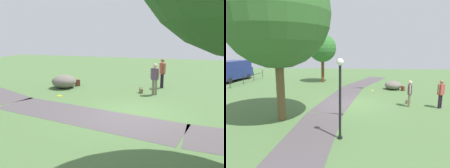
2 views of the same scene
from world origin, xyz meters
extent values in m
plane|color=#4D6F3D|center=(0.00, 0.00, 0.00)|extent=(48.00, 48.00, 0.00)
cube|color=#51494C|center=(1.92, 0.77, 0.00)|extent=(8.25, 3.55, 0.01)
ellipsoid|color=#6C665C|center=(5.18, -3.66, 0.39)|extent=(2.08, 2.09, 0.78)
cylinder|color=#79735C|center=(-0.37, -3.60, 0.41)|extent=(0.13, 0.13, 0.82)
cylinder|color=#79735C|center=(-0.21, -3.63, 0.41)|extent=(0.13, 0.13, 0.82)
cube|color=#57425B|center=(-0.29, -3.62, 1.12)|extent=(0.40, 0.31, 0.61)
cylinder|color=beige|center=(-0.51, -3.57, 1.16)|extent=(0.08, 0.08, 0.55)
cylinder|color=beige|center=(-0.08, -3.66, 1.16)|extent=(0.08, 0.08, 0.55)
sphere|color=beige|center=(-0.29, -3.62, 1.57)|extent=(0.22, 0.22, 0.22)
cylinder|color=black|center=(-0.43, -5.50, 0.43)|extent=(0.13, 0.13, 0.87)
cylinder|color=black|center=(-0.51, -5.36, 0.43)|extent=(0.13, 0.13, 0.87)
cube|color=#B3473E|center=(-0.47, -5.43, 1.19)|extent=(0.39, 0.43, 0.65)
cylinder|color=#8F6747|center=(-0.36, -5.62, 1.23)|extent=(0.08, 0.08, 0.58)
cylinder|color=#8F6747|center=(-0.59, -5.24, 1.23)|extent=(0.08, 0.08, 0.58)
sphere|color=#8F6747|center=(-0.47, -5.43, 1.66)|extent=(0.23, 0.23, 0.23)
cube|color=brown|center=(0.47, -3.76, 0.12)|extent=(0.26, 0.34, 0.24)
torus|color=brown|center=(0.47, -3.76, 0.30)|extent=(0.37, 0.37, 0.02)
cube|color=brown|center=(4.64, -4.41, 0.20)|extent=(0.34, 0.33, 0.40)
cube|color=maroon|center=(4.72, -4.51, 0.12)|extent=(0.19, 0.16, 0.18)
cylinder|color=gold|center=(4.41, -1.74, 0.01)|extent=(0.27, 0.27, 0.02)
camera|label=1|loc=(-2.07, 9.28, 3.18)|focal=39.22mm
camera|label=2|loc=(-12.63, -0.14, 3.62)|focal=31.28mm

